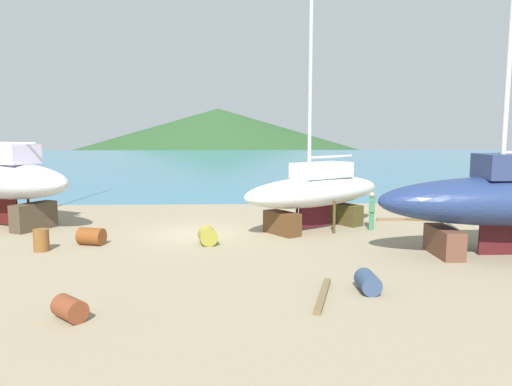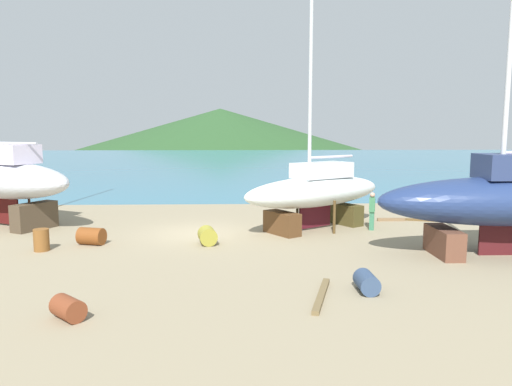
{
  "view_description": "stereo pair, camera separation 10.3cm",
  "coord_description": "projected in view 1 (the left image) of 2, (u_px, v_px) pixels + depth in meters",
  "views": [
    {
      "loc": [
        1.72,
        -20.34,
        4.38
      ],
      "look_at": [
        2.49,
        -0.38,
        1.77
      ],
      "focal_mm": 34.21,
      "sensor_mm": 36.0,
      "label": 1
    },
    {
      "loc": [
        1.83,
        -20.35,
        4.38
      ],
      "look_at": [
        2.49,
        -0.38,
        1.77
      ],
      "focal_mm": 34.21,
      "sensor_mm": 36.0,
      "label": 2
    }
  ],
  "objects": [
    {
      "name": "barrel_rust_mid",
      "position": [
        70.0,
        309.0,
        11.26
      ],
      "size": [
        0.97,
        0.96,
        0.54
      ],
      "primitive_type": "cylinder",
      "rotation": [
        1.57,
        0.0,
        3.95
      ],
      "color": "brown",
      "rests_on": "ground"
    },
    {
      "name": "headland_hill",
      "position": [
        218.0,
        142.0,
        166.22
      ],
      "size": [
        158.56,
        158.56,
        22.79
      ],
      "primitive_type": "cone",
      "color": "#294F27",
      "rests_on": "ground"
    },
    {
      "name": "worker",
      "position": [
        372.0,
        210.0,
        21.35
      ],
      "size": [
        0.36,
        0.49,
        1.66
      ],
      "rotation": [
        0.0,
        0.0,
        5.98
      ],
      "color": "#377554",
      "rests_on": "ground"
    },
    {
      "name": "barrel_tipped_right",
      "position": [
        91.0,
        236.0,
        18.59
      ],
      "size": [
        1.09,
        0.89,
        0.66
      ],
      "primitive_type": "cylinder",
      "rotation": [
        1.57,
        0.0,
        1.29
      ],
      "color": "brown",
      "rests_on": "ground"
    },
    {
      "name": "timber_short_skew",
      "position": [
        391.0,
        219.0,
        23.51
      ],
      "size": [
        1.32,
        0.16,
        0.14
      ],
      "primitive_type": "cube",
      "rotation": [
        0.0,
        0.0,
        3.14
      ],
      "color": "olive",
      "rests_on": "ground"
    },
    {
      "name": "ground_plane",
      "position": [
        190.0,
        253.0,
        17.4
      ],
      "size": [
        45.72,
        45.72,
        0.0
      ],
      "primitive_type": "plane",
      "color": "gray"
    },
    {
      "name": "sea_water",
      "position": [
        225.0,
        162.0,
        66.26
      ],
      "size": [
        155.61,
        75.76,
        0.01
      ],
      "primitive_type": "cube",
      "color": "teal",
      "rests_on": "ground"
    },
    {
      "name": "barrel_ochre",
      "position": [
        208.0,
        236.0,
        18.66
      ],
      "size": [
        0.83,
        0.96,
        0.67
      ],
      "primitive_type": "cylinder",
      "rotation": [
        1.57,
        0.0,
        0.2
      ],
      "color": "olive",
      "rests_on": "ground"
    },
    {
      "name": "timber_plank_far",
      "position": [
        420.0,
        220.0,
        23.51
      ],
      "size": [
        2.03,
        0.71,
        0.1
      ],
      "primitive_type": "cube",
      "rotation": [
        0.0,
        0.0,
        2.86
      ],
      "color": "brown",
      "rests_on": "ground"
    },
    {
      "name": "sailboat_mid_port",
      "position": [
        1.0,
        179.0,
        22.02
      ],
      "size": [
        8.31,
        6.04,
        13.76
      ],
      "rotation": [
        0.0,
        0.0,
        2.65
      ],
      "color": "#553620",
      "rests_on": "ground"
    },
    {
      "name": "barrel_rust_far",
      "position": [
        41.0,
        240.0,
        17.63
      ],
      "size": [
        0.76,
        0.76,
        0.8
      ],
      "primitive_type": "cylinder",
      "rotation": [
        0.0,
        0.0,
        0.93
      ],
      "color": "brown",
      "rests_on": "ground"
    },
    {
      "name": "sailboat_far_slipway",
      "position": [
        316.0,
        191.0,
        21.44
      ],
      "size": [
        7.42,
        5.98,
        11.89
      ],
      "rotation": [
        0.0,
        0.0,
        3.73
      ],
      "color": "#53341C",
      "rests_on": "ground"
    },
    {
      "name": "barrel_tipped_center",
      "position": [
        368.0,
        282.0,
        13.21
      ],
      "size": [
        0.56,
        0.9,
        0.55
      ],
      "primitive_type": "cylinder",
      "rotation": [
        1.57,
        0.0,
        3.15
      ],
      "color": "#314564",
      "rests_on": "ground"
    },
    {
      "name": "timber_short_cross",
      "position": [
        323.0,
        295.0,
        12.81
      ],
      "size": [
        0.9,
        2.6,
        0.11
      ],
      "primitive_type": "cube",
      "rotation": [
        0.0,
        0.0,
        1.29
      ],
      "color": "brown",
      "rests_on": "ground"
    }
  ]
}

